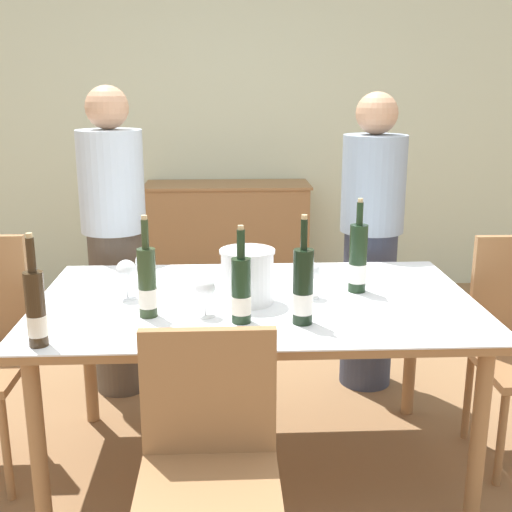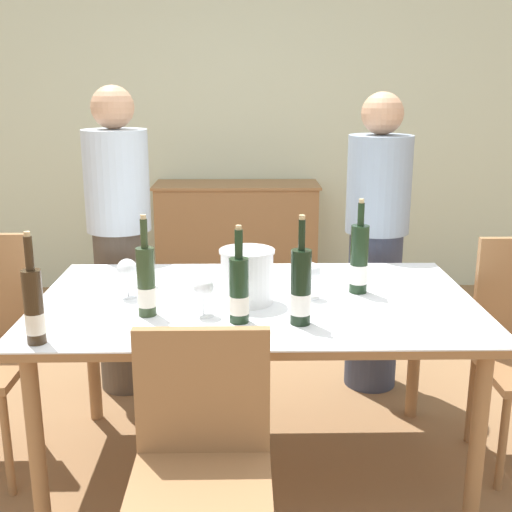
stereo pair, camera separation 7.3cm
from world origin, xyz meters
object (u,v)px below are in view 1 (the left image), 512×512
at_px(wine_glass_0, 205,289).
at_px(wine_bottle_0, 303,289).
at_px(wine_glass_3, 144,263).
at_px(wine_glass_2, 311,273).
at_px(wine_bottle_1, 358,260).
at_px(chair_near_front, 209,458).
at_px(dining_table, 256,314).
at_px(wine_bottle_4, 241,291).
at_px(wine_glass_1, 126,271).
at_px(person_host, 115,244).
at_px(sideboard_cabinet, 228,241).
at_px(wine_bottle_3, 147,284).
at_px(ice_bucket, 247,275).
at_px(wine_bottle_2, 36,309).
at_px(person_guest_left, 371,245).

bearing_deg(wine_glass_0, wine_bottle_0, -13.91).
relative_size(wine_bottle_0, wine_glass_3, 2.72).
xyz_separation_m(wine_glass_0, wine_glass_2, (0.42, 0.20, -0.00)).
bearing_deg(wine_bottle_1, chair_near_front, -125.76).
relative_size(wine_glass_3, chair_near_front, 0.16).
distance_m(dining_table, wine_bottle_1, 0.48).
relative_size(wine_bottle_1, wine_bottle_4, 1.09).
bearing_deg(wine_glass_1, person_host, 102.81).
height_order(wine_bottle_1, wine_bottle_4, wine_bottle_1).
relative_size(sideboard_cabinet, wine_glass_3, 8.38).
relative_size(wine_bottle_1, wine_glass_0, 2.57).
bearing_deg(dining_table, person_host, 131.11).
bearing_deg(wine_glass_1, wine_bottle_3, -62.63).
bearing_deg(dining_table, sideboard_cabinet, 92.55).
height_order(wine_glass_2, person_host, person_host).
distance_m(wine_bottle_0, wine_glass_2, 0.30).
bearing_deg(wine_glass_2, wine_bottle_4, -137.41).
relative_size(wine_glass_0, wine_glass_3, 1.04).
xyz_separation_m(wine_bottle_4, wine_glass_3, (-0.41, 0.45, -0.02)).
height_order(wine_bottle_3, wine_bottle_4, wine_bottle_3).
bearing_deg(wine_bottle_4, wine_glass_2, 42.59).
relative_size(wine_bottle_1, person_host, 0.25).
bearing_deg(wine_bottle_3, ice_bucket, 20.59).
bearing_deg(dining_table, wine_glass_2, 1.69).
height_order(wine_bottle_0, wine_glass_1, wine_bottle_0).
xyz_separation_m(wine_bottle_1, chair_near_front, (-0.61, -0.84, -0.38)).
distance_m(wine_bottle_2, wine_glass_0, 0.60).
bearing_deg(wine_glass_3, person_guest_left, 28.51).
xyz_separation_m(sideboard_cabinet, ice_bucket, (0.07, -2.38, 0.44)).
bearing_deg(ice_bucket, sideboard_cabinet, 91.63).
bearing_deg(person_host, wine_glass_3, -69.76).
relative_size(ice_bucket, wine_bottle_1, 0.55).
relative_size(ice_bucket, person_host, 0.14).
relative_size(ice_bucket, wine_bottle_4, 0.61).
bearing_deg(wine_bottle_2, wine_glass_0, 24.81).
relative_size(ice_bucket, person_guest_left, 0.14).
bearing_deg(dining_table, ice_bucket, -132.33).
bearing_deg(chair_near_front, dining_table, 76.82).
bearing_deg(wine_bottle_4, person_host, 120.79).
height_order(wine_bottle_4, wine_glass_1, wine_bottle_4).
height_order(wine_bottle_1, wine_glass_1, wine_bottle_1).
xyz_separation_m(dining_table, person_host, (-0.70, 0.80, 0.11)).
distance_m(person_host, person_guest_left, 1.34).
xyz_separation_m(ice_bucket, wine_bottle_1, (0.46, 0.12, 0.02)).
distance_m(sideboard_cabinet, wine_glass_2, 2.40).
relative_size(wine_bottle_3, wine_glass_0, 2.51).
relative_size(wine_bottle_1, wine_glass_1, 2.43).
bearing_deg(wine_bottle_1, wine_bottle_4, -145.52).
height_order(wine_bottle_2, wine_glass_3, wine_bottle_2).
bearing_deg(person_guest_left, ice_bucket, -129.21).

